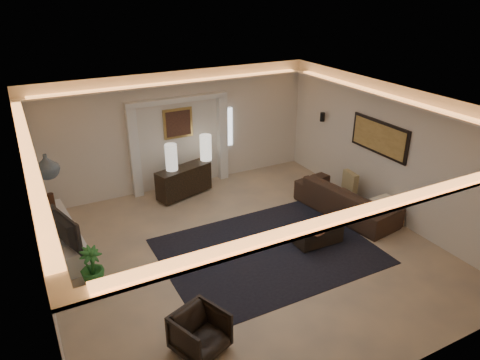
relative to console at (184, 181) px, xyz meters
name	(u,v)px	position (x,y,z in m)	size (l,w,h in m)	color
floor	(245,252)	(0.16, -2.84, -0.40)	(7.00, 7.00, 0.00)	tan
ceiling	(246,106)	(0.16, -2.84, 2.50)	(7.00, 7.00, 0.00)	white
wall_back	(178,131)	(0.16, 0.66, 1.05)	(7.00, 7.00, 0.00)	beige
wall_front	(386,296)	(0.16, -6.34, 1.05)	(7.00, 7.00, 0.00)	beige
wall_left	(37,230)	(-3.34, -2.84, 1.05)	(7.00, 7.00, 0.00)	beige
wall_right	(389,152)	(3.66, -2.84, 1.05)	(7.00, 7.00, 0.00)	beige
cove_soffit	(246,122)	(0.16, -2.84, 2.22)	(7.00, 7.00, 0.04)	silver
daylight_slit	(228,127)	(1.51, 0.64, 0.95)	(0.25, 0.03, 1.00)	white
area_rug	(268,251)	(0.56, -3.04, -0.39)	(4.00, 3.00, 0.01)	black
pilaster_left	(134,153)	(-0.99, 0.56, 0.70)	(0.22, 0.20, 2.20)	silver
pilaster_right	(222,138)	(1.31, 0.56, 0.70)	(0.22, 0.20, 2.20)	silver
alcove_header	(178,100)	(0.16, 0.56, 1.85)	(2.52, 0.20, 0.12)	silver
painting_frame	(178,123)	(0.16, 0.63, 1.25)	(0.74, 0.04, 0.74)	tan
painting_canvas	(178,124)	(0.16, 0.60, 1.25)	(0.62, 0.02, 0.62)	#4C2D1E
art_panel_frame	(379,137)	(3.63, -2.54, 1.30)	(0.04, 1.64, 0.74)	black
art_panel_gold	(379,138)	(3.60, -2.54, 1.30)	(0.02, 1.50, 0.62)	tan
wall_sconce	(322,117)	(3.54, -0.64, 1.28)	(0.12, 0.12, 0.22)	black
wall_niche	(31,182)	(-3.28, -1.44, 1.25)	(0.10, 0.55, 0.04)	silver
console	(184,181)	(0.00, 0.00, 0.00)	(1.39, 0.43, 0.69)	black
lamp_left	(171,156)	(-0.27, 0.01, 0.69)	(0.28, 0.28, 0.63)	beige
lamp_right	(206,147)	(0.69, 0.22, 0.69)	(0.29, 0.29, 0.64)	white
media_ledge	(60,236)	(-2.99, -0.98, -0.18)	(0.61, 2.46, 0.46)	white
tv	(61,232)	(-2.99, -1.77, 0.36)	(0.14, 1.07, 0.62)	black
figurine	(51,202)	(-2.99, -0.23, 0.24)	(0.14, 0.14, 0.38)	#382014
ginger_jar	(47,166)	(-2.99, -1.42, 1.49)	(0.42, 0.42, 0.44)	slate
plant	(92,267)	(-2.64, -2.51, -0.04)	(0.40, 0.40, 0.72)	#266626
sofa	(346,199)	(2.90, -2.51, -0.05)	(0.94, 2.41, 0.70)	#412516
throw_blanket	(386,201)	(3.31, -3.27, 0.15)	(0.54, 0.44, 0.06)	silver
throw_pillow	(350,181)	(3.31, -2.14, 0.15)	(0.14, 0.46, 0.46)	tan
coffee_table	(317,234)	(1.59, -3.21, -0.20)	(0.94, 0.51, 0.35)	black
bowl	(316,232)	(1.36, -3.47, 0.05)	(0.32, 0.32, 0.08)	#4B2D20
magazine	(341,222)	(2.05, -3.36, 0.02)	(0.22, 0.16, 0.03)	white
armchair	(200,333)	(-1.59, -4.75, -0.08)	(0.67, 0.69, 0.63)	black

